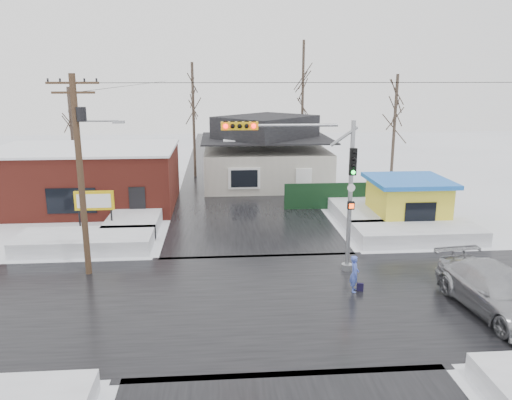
{
  "coord_description": "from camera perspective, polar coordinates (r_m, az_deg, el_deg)",
  "views": [
    {
      "loc": [
        -1.97,
        -18.56,
        8.93
      ],
      "look_at": [
        -0.14,
        4.94,
        3.0
      ],
      "focal_mm": 35.0,
      "sensor_mm": 36.0,
      "label": 1
    }
  ],
  "objects": [
    {
      "name": "brick_building",
      "position": [
        36.36,
        -18.77,
        2.5
      ],
      "size": [
        12.2,
        8.2,
        4.12
      ],
      "color": "maroon",
      "rests_on": "ground"
    },
    {
      "name": "pedestrian",
      "position": [
        21.59,
        11.18,
        -8.3
      ],
      "size": [
        0.51,
        0.65,
        1.59
      ],
      "primitive_type": "imported",
      "rotation": [
        0.0,
        0.0,
        1.33
      ],
      "color": "#465CC4",
      "rests_on": "ground"
    },
    {
      "name": "snowbank_ne",
      "position": [
        29.09,
        17.95,
        -3.64
      ],
      "size": [
        7.0,
        3.0,
        0.8
      ],
      "primitive_type": "cube",
      "color": "white",
      "rests_on": "ground"
    },
    {
      "name": "tree_far_left",
      "position": [
        44.62,
        -7.25,
        12.75
      ],
      "size": [
        3.0,
        3.0,
        10.0
      ],
      "color": "#332821",
      "rests_on": "ground"
    },
    {
      "name": "utility_pole",
      "position": [
        23.17,
        -19.35,
        3.84
      ],
      "size": [
        3.15,
        0.44,
        9.0
      ],
      "color": "#382619",
      "rests_on": "ground"
    },
    {
      "name": "traffic_signal",
      "position": [
        22.41,
        6.97,
        2.72
      ],
      "size": [
        6.05,
        0.68,
        7.0
      ],
      "color": "gray",
      "rests_on": "ground"
    },
    {
      "name": "snowbank_nside_w",
      "position": [
        32.12,
        -13.31,
        -1.67
      ],
      "size": [
        3.0,
        8.0,
        0.8
      ],
      "primitive_type": "cube",
      "color": "white",
      "rests_on": "ground"
    },
    {
      "name": "fence",
      "position": [
        34.59,
        9.84,
        0.48
      ],
      "size": [
        8.0,
        0.12,
        1.8
      ],
      "primitive_type": "cube",
      "color": "black",
      "rests_on": "ground"
    },
    {
      "name": "road_ew",
      "position": [
        20.69,
        1.47,
        -11.43
      ],
      "size": [
        120.0,
        10.0,
        0.02
      ],
      "primitive_type": "cube",
      "color": "black",
      "rests_on": "ground"
    },
    {
      "name": "house",
      "position": [
        41.24,
        1.12,
        5.31
      ],
      "size": [
        10.4,
        8.4,
        5.76
      ],
      "color": "beige",
      "rests_on": "ground"
    },
    {
      "name": "snowbank_nw",
      "position": [
        27.85,
        -18.91,
        -4.51
      ],
      "size": [
        7.0,
        3.0,
        0.8
      ],
      "primitive_type": "cube",
      "color": "white",
      "rests_on": "ground"
    },
    {
      "name": "road_ns",
      "position": [
        20.69,
        1.47,
        -11.43
      ],
      "size": [
        10.0,
        120.0,
        0.02
      ],
      "primitive_type": "cube",
      "color": "black",
      "rests_on": "ground"
    },
    {
      "name": "tree_far_west",
      "position": [
        44.3,
        -20.54,
        9.92
      ],
      "size": [
        3.0,
        3.0,
        8.0
      ],
      "color": "#332821",
      "rests_on": "ground"
    },
    {
      "name": "tree_far_right",
      "position": [
        41.05,
        15.74,
        11.13
      ],
      "size": [
        3.0,
        3.0,
        9.0
      ],
      "color": "#332821",
      "rests_on": "ground"
    },
    {
      "name": "ground",
      "position": [
        20.69,
        1.47,
        -11.45
      ],
      "size": [
        120.0,
        120.0,
        0.0
      ],
      "primitive_type": "plane",
      "color": "white",
      "rests_on": "ground"
    },
    {
      "name": "marquee_sign",
      "position": [
        29.76,
        -17.99,
        -0.21
      ],
      "size": [
        2.2,
        0.21,
        2.55
      ],
      "color": "black",
      "rests_on": "ground"
    },
    {
      "name": "shopping_bag",
      "position": [
        21.9,
        11.8,
        -9.76
      ],
      "size": [
        0.3,
        0.18,
        0.35
      ],
      "primitive_type": "cube",
      "rotation": [
        0.0,
        0.0,
        -0.22
      ],
      "color": "black",
      "rests_on": "ground"
    },
    {
      "name": "snowbank_nside_e",
      "position": [
        32.97,
        11.48,
        -1.16
      ],
      "size": [
        3.0,
        8.0,
        0.8
      ],
      "primitive_type": "cube",
      "color": "white",
      "rests_on": "ground"
    },
    {
      "name": "kiosk",
      "position": [
        31.67,
        16.91,
        -0.14
      ],
      "size": [
        4.6,
        4.6,
        2.88
      ],
      "color": "yellow",
      "rests_on": "ground"
    },
    {
      "name": "tree_far_mid",
      "position": [
        47.24,
        5.43,
        14.8
      ],
      "size": [
        3.0,
        3.0,
        12.0
      ],
      "color": "#332821",
      "rests_on": "ground"
    },
    {
      "name": "car",
      "position": [
        21.52,
        25.8,
        -9.39
      ],
      "size": [
        3.04,
        6.16,
        1.72
      ],
      "primitive_type": "imported",
      "rotation": [
        0.0,
        0.0,
        0.11
      ],
      "color": "#A1A3A8",
      "rests_on": "ground"
    }
  ]
}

